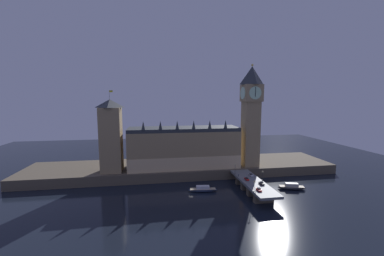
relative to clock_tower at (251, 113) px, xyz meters
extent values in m
plane|color=black|center=(-46.83, -26.81, -44.49)|extent=(400.00, 400.00, 0.00)
cube|color=brown|center=(-46.83, 12.19, -41.20)|extent=(220.00, 42.00, 6.57)
cube|color=#9E845B|center=(-47.10, 4.99, -25.08)|extent=(76.40, 22.59, 25.67)
cube|color=beige|center=(-47.10, -6.43, -33.30)|extent=(76.40, 0.20, 9.24)
cube|color=#2D3338|center=(-47.10, 4.99, -11.05)|extent=(76.40, 20.78, 2.40)
cone|color=#2D3338|center=(-74.38, -4.61, -7.02)|extent=(2.40, 2.40, 5.65)
cone|color=#2D3338|center=(-63.47, -4.61, -7.02)|extent=(2.40, 2.40, 5.65)
cone|color=#2D3338|center=(-52.55, -4.61, -7.02)|extent=(2.40, 2.40, 5.65)
cone|color=#2D3338|center=(-41.64, -4.61, -7.02)|extent=(2.40, 2.40, 5.65)
cone|color=#2D3338|center=(-30.73, -4.61, -7.02)|extent=(2.40, 2.40, 5.65)
cone|color=#2D3338|center=(-19.81, -4.61, -7.02)|extent=(2.40, 2.40, 5.65)
cube|color=#9E845B|center=(0.00, 0.00, -14.94)|extent=(10.62, 10.62, 45.96)
cube|color=#9E845B|center=(0.00, 0.00, 13.91)|extent=(12.53, 12.53, 11.74)
cylinder|color=#B7E5B7|center=(0.00, -6.39, 13.91)|extent=(8.66, 0.25, 8.66)
cylinder|color=#B7E5B7|center=(0.00, 6.39, 13.91)|extent=(8.66, 0.25, 8.66)
cylinder|color=#B7E5B7|center=(6.39, 0.00, 13.91)|extent=(0.25, 8.66, 8.66)
cylinder|color=#B7E5B7|center=(-6.39, 0.00, 13.91)|extent=(0.25, 8.66, 8.66)
cube|color=black|center=(0.00, -6.57, 14.56)|extent=(0.36, 0.10, 6.50)
pyramid|color=#2D3338|center=(0.00, 0.00, 25.98)|extent=(12.53, 12.53, 12.40)
sphere|color=gold|center=(0.00, 0.00, 32.98)|extent=(1.60, 1.60, 1.60)
cube|color=#9E845B|center=(-95.45, 1.26, -16.79)|extent=(13.13, 13.13, 42.26)
pyramid|color=#2D3338|center=(-95.45, 1.26, 6.98)|extent=(13.39, 13.39, 5.28)
cylinder|color=#99999E|center=(-95.45, 1.26, 12.62)|extent=(0.24, 0.24, 6.00)
cube|color=gold|center=(-94.35, 1.26, 14.72)|extent=(2.00, 0.08, 1.20)
cube|color=slate|center=(-11.00, -31.81, -38.72)|extent=(12.32, 46.00, 1.40)
cube|color=brown|center=(-11.00, -45.61, -41.95)|extent=(10.47, 3.20, 5.07)
cube|color=brown|center=(-11.00, -36.41, -41.95)|extent=(10.47, 3.20, 5.07)
cube|color=brown|center=(-11.00, -27.21, -41.95)|extent=(10.47, 3.20, 5.07)
cube|color=brown|center=(-11.00, -18.01, -41.95)|extent=(10.47, 3.20, 5.07)
cube|color=red|center=(-13.71, -28.90, -37.48)|extent=(1.71, 3.96, 0.72)
cube|color=black|center=(-13.71, -28.90, -36.90)|extent=(1.40, 1.78, 0.45)
cylinder|color=black|center=(-14.52, -27.68, -37.70)|extent=(0.22, 0.64, 0.64)
cylinder|color=black|center=(-12.90, -27.68, -37.70)|extent=(0.22, 0.64, 0.64)
cylinder|color=black|center=(-14.52, -30.13, -37.70)|extent=(0.22, 0.64, 0.64)
cylinder|color=black|center=(-12.90, -30.13, -37.70)|extent=(0.22, 0.64, 0.64)
cube|color=red|center=(-13.71, -45.52, -37.45)|extent=(1.75, 3.93, 0.79)
cube|color=black|center=(-13.71, -45.52, -36.83)|extent=(1.44, 1.77, 0.45)
cylinder|color=black|center=(-14.54, -44.30, -37.70)|extent=(0.22, 0.64, 0.64)
cylinder|color=black|center=(-12.88, -44.30, -37.70)|extent=(0.22, 0.64, 0.64)
cylinder|color=black|center=(-14.54, -46.74, -37.70)|extent=(0.22, 0.64, 0.64)
cylinder|color=black|center=(-12.88, -46.74, -37.70)|extent=(0.22, 0.64, 0.64)
cube|color=black|center=(-8.29, -37.13, -37.41)|extent=(1.84, 4.17, 0.86)
cube|color=black|center=(-8.29, -37.13, -36.76)|extent=(1.51, 1.87, 0.45)
cylinder|color=black|center=(-7.42, -38.43, -37.70)|extent=(0.22, 0.64, 0.64)
cylinder|color=black|center=(-9.16, -38.43, -37.70)|extent=(0.22, 0.64, 0.64)
cylinder|color=black|center=(-7.42, -35.84, -37.70)|extent=(0.22, 0.64, 0.64)
cylinder|color=black|center=(-9.16, -35.84, -37.70)|extent=(0.22, 0.64, 0.64)
cube|color=silver|center=(-8.29, -22.40, -37.44)|extent=(1.81, 3.90, 0.80)
cube|color=black|center=(-8.29, -22.40, -36.82)|extent=(1.48, 1.76, 0.45)
cylinder|color=black|center=(-7.43, -23.61, -37.70)|extent=(0.22, 0.64, 0.64)
cylinder|color=black|center=(-9.15, -23.61, -37.70)|extent=(0.22, 0.64, 0.64)
cylinder|color=black|center=(-7.43, -21.19, -37.70)|extent=(0.22, 0.64, 0.64)
cylinder|color=black|center=(-9.15, -21.19, -37.70)|extent=(0.22, 0.64, 0.64)
cylinder|color=black|center=(-16.42, -47.79, -37.62)|extent=(0.28, 0.28, 0.81)
cylinder|color=maroon|center=(-16.42, -47.79, -36.87)|extent=(0.38, 0.38, 0.67)
sphere|color=tan|center=(-16.42, -47.79, -36.43)|extent=(0.22, 0.22, 0.22)
cylinder|color=black|center=(-16.42, -22.09, -37.58)|extent=(0.28, 0.28, 0.88)
cylinder|color=navy|center=(-16.42, -22.09, -36.77)|extent=(0.38, 0.38, 0.74)
sphere|color=tan|center=(-16.42, -22.09, -36.28)|extent=(0.24, 0.24, 0.24)
cylinder|color=#2D3333|center=(-16.82, -46.53, -37.77)|extent=(0.56, 0.56, 0.50)
cylinder|color=#2D3333|center=(-16.82, -46.53, -35.20)|extent=(0.18, 0.18, 4.65)
sphere|color=#F9E5A3|center=(-16.82, -46.53, -32.32)|extent=(0.60, 0.60, 0.60)
sphere|color=#F9E5A3|center=(-17.27, -46.53, -32.67)|extent=(0.44, 0.44, 0.44)
sphere|color=#F9E5A3|center=(-16.37, -46.53, -32.67)|extent=(0.44, 0.44, 0.44)
cylinder|color=#2D3333|center=(-5.18, -31.81, -37.77)|extent=(0.56, 0.56, 0.50)
cylinder|color=#2D3333|center=(-5.18, -31.81, -35.15)|extent=(0.18, 0.18, 4.74)
sphere|color=#F9E5A3|center=(-5.18, -31.81, -32.23)|extent=(0.60, 0.60, 0.60)
sphere|color=#F9E5A3|center=(-5.63, -31.81, -32.58)|extent=(0.44, 0.44, 0.44)
sphere|color=#F9E5A3|center=(-4.73, -31.81, -32.58)|extent=(0.44, 0.44, 0.44)
cylinder|color=#2D3333|center=(-16.82, -17.09, -37.77)|extent=(0.56, 0.56, 0.50)
cylinder|color=#2D3333|center=(-16.82, -17.09, -34.67)|extent=(0.18, 0.18, 5.71)
sphere|color=#F9E5A3|center=(-16.82, -17.09, -31.26)|extent=(0.60, 0.60, 0.60)
sphere|color=#F9E5A3|center=(-17.27, -17.09, -31.61)|extent=(0.44, 0.44, 0.44)
sphere|color=#F9E5A3|center=(-16.37, -17.09, -31.61)|extent=(0.44, 0.44, 0.44)
ellipsoid|color=#1E2842|center=(-39.81, -26.55, -43.61)|extent=(17.39, 6.04, 1.76)
cube|color=tan|center=(-39.81, -26.55, -42.81)|extent=(15.26, 4.98, 0.24)
cube|color=silver|center=(-39.81, -26.55, -41.81)|extent=(7.90, 3.43, 1.76)
ellipsoid|color=#28282D|center=(13.97, -31.43, -43.54)|extent=(16.93, 8.69, 1.89)
cube|color=tan|center=(13.97, -31.43, -42.69)|extent=(14.80, 7.29, 0.24)
cube|color=#B7B2A8|center=(13.97, -31.43, -41.62)|extent=(7.82, 4.67, 1.89)
camera|label=1|loc=(-66.94, -156.92, 9.63)|focal=22.00mm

